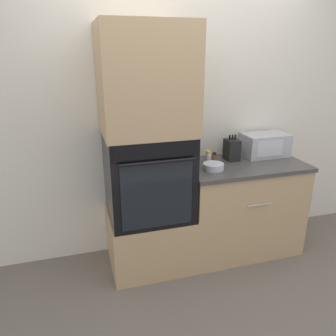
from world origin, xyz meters
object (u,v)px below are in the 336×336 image
bowl (213,166)px  condiment_jar_mid (214,157)px  condiment_jar_near (208,157)px  microwave (264,145)px  wall_oven (148,175)px  knife_block (232,150)px  condiment_jar_far (197,152)px  condiment_jar_back (195,156)px

bowl → condiment_jar_mid: (0.09, 0.20, 0.01)m
condiment_jar_near → microwave: bearing=6.0°
wall_oven → condiment_jar_mid: wall_oven is taller
microwave → condiment_jar_mid: 0.53m
wall_oven → condiment_jar_near: size_ratio=6.25×
bowl → condiment_jar_near: (0.02, 0.16, 0.03)m
microwave → knife_block: (-0.35, -0.03, -0.01)m
condiment_jar_near → condiment_jar_far: bearing=103.2°
wall_oven → bowl: (0.55, -0.08, 0.05)m
wall_oven → microwave: 1.18m
wall_oven → knife_block: (0.81, 0.12, 0.12)m
condiment_jar_back → knife_block: bearing=-11.3°
condiment_jar_mid → condiment_jar_far: (-0.11, 0.13, 0.02)m
microwave → condiment_jar_far: microwave is taller
condiment_jar_far → condiment_jar_near: bearing=-76.8°
knife_block → condiment_jar_far: (-0.28, 0.13, -0.04)m
condiment_jar_far → microwave: bearing=-9.0°
wall_oven → condiment_jar_near: wall_oven is taller
condiment_jar_mid → condiment_jar_near: bearing=-153.5°
knife_block → condiment_jar_back: bearing=168.7°
condiment_jar_mid → condiment_jar_back: (-0.16, 0.07, 0.01)m
condiment_jar_mid → wall_oven: bearing=-169.2°
microwave → condiment_jar_mid: size_ratio=5.10×
microwave → condiment_jar_far: (-0.64, 0.10, -0.05)m
condiment_jar_back → condiment_jar_mid: bearing=-22.0°
wall_oven → microwave: wall_oven is taller
condiment_jar_back → condiment_jar_far: bearing=50.9°
wall_oven → condiment_jar_mid: bearing=10.8°
knife_block → condiment_jar_back: 0.34m
condiment_jar_back → bowl: bearing=-75.7°
bowl → condiment_jar_back: condiment_jar_back is taller
wall_oven → microwave: (1.17, 0.15, 0.13)m
microwave → condiment_jar_back: 0.69m
bowl → condiment_jar_mid: size_ratio=2.15×
knife_block → wall_oven: bearing=-171.5°
wall_oven → condiment_jar_back: 0.52m
condiment_jar_near → condiment_jar_back: bearing=130.5°
wall_oven → bowl: 0.56m
bowl → wall_oven: bearing=172.0°
condiment_jar_mid → condiment_jar_back: size_ratio=0.86×
knife_block → condiment_jar_mid: 0.18m
condiment_jar_near → condiment_jar_back: size_ratio=1.20×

